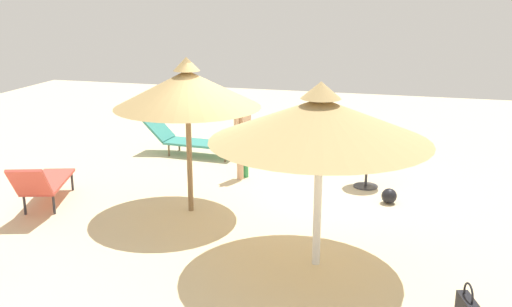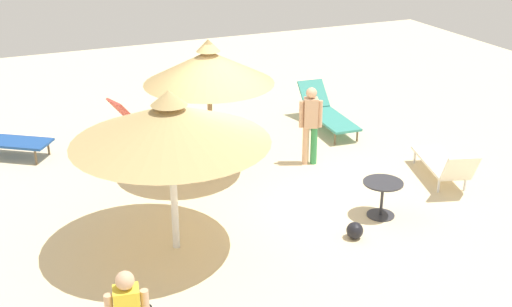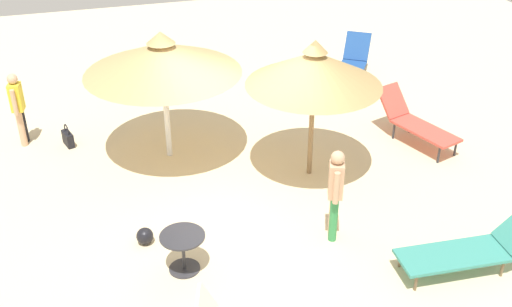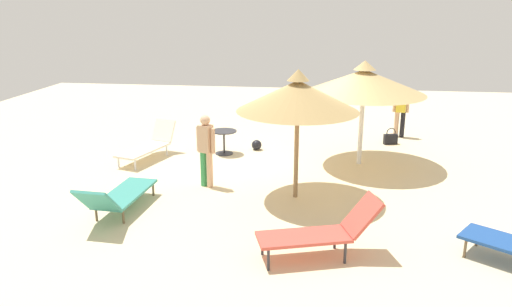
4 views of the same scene
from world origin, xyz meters
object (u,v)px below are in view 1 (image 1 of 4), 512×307
(parasol_umbrella_center, at_px, (320,120))
(side_table_round, at_px, (367,165))
(parasol_umbrella_near_right, at_px, (187,89))
(lounge_chair_front, at_px, (43,182))
(person_standing_far_left, at_px, (243,135))
(beach_ball, at_px, (389,196))
(lounge_chair_near_left, at_px, (188,139))
(lounge_chair_back, at_px, (343,143))

(parasol_umbrella_center, relative_size, side_table_round, 4.36)
(parasol_umbrella_near_right, xyz_separation_m, parasol_umbrella_center, (1.42, 2.37, -0.07))
(parasol_umbrella_center, distance_m, side_table_round, 3.80)
(lounge_chair_front, relative_size, person_standing_far_left, 1.25)
(parasol_umbrella_near_right, distance_m, beach_ball, 3.95)
(parasol_umbrella_center, height_order, beach_ball, parasol_umbrella_center)
(parasol_umbrella_near_right, bearing_deg, lounge_chair_near_left, -157.87)
(parasol_umbrella_near_right, bearing_deg, parasol_umbrella_center, 59.16)
(lounge_chair_front, relative_size, beach_ball, 7.29)
(lounge_chair_front, xyz_separation_m, lounge_chair_near_left, (-3.75, 1.15, -0.09))
(lounge_chair_front, distance_m, person_standing_far_left, 3.75)
(lounge_chair_back, bearing_deg, parasol_umbrella_near_right, -28.72)
(parasol_umbrella_near_right, distance_m, lounge_chair_back, 4.66)
(lounge_chair_near_left, bearing_deg, parasol_umbrella_near_right, 22.13)
(lounge_chair_near_left, distance_m, lounge_chair_back, 3.44)
(lounge_chair_near_left, bearing_deg, lounge_chair_front, -17.02)
(lounge_chair_back, relative_size, beach_ball, 7.18)
(parasol_umbrella_near_right, height_order, person_standing_far_left, parasol_umbrella_near_right)
(lounge_chair_near_left, bearing_deg, person_standing_far_left, 52.01)
(lounge_chair_near_left, bearing_deg, lounge_chair_back, 99.95)
(lounge_chair_back, relative_size, person_standing_far_left, 1.23)
(person_standing_far_left, relative_size, beach_ball, 5.82)
(parasol_umbrella_near_right, height_order, side_table_round, parasol_umbrella_near_right)
(beach_ball, bearing_deg, lounge_chair_near_left, -113.71)
(person_standing_far_left, distance_m, beach_ball, 3.04)
(lounge_chair_back, height_order, person_standing_far_left, person_standing_far_left)
(parasol_umbrella_center, xyz_separation_m, lounge_chair_back, (-5.22, -0.29, -1.65))
(beach_ball, bearing_deg, parasol_umbrella_center, -17.74)
(parasol_umbrella_near_right, height_order, lounge_chair_back, parasol_umbrella_near_right)
(lounge_chair_front, distance_m, side_table_round, 5.79)
(parasol_umbrella_center, distance_m, lounge_chair_front, 5.15)
(side_table_round, height_order, beach_ball, side_table_round)
(lounge_chair_near_left, height_order, lounge_chair_back, lounge_chair_back)
(parasol_umbrella_center, distance_m, lounge_chair_near_left, 6.13)
(beach_ball, bearing_deg, lounge_chair_back, -156.26)
(parasol_umbrella_center, relative_size, lounge_chair_near_left, 1.32)
(lounge_chair_near_left, relative_size, lounge_chair_back, 1.13)
(person_standing_far_left, bearing_deg, lounge_chair_near_left, -127.99)
(parasol_umbrella_near_right, height_order, parasol_umbrella_center, parasol_umbrella_near_right)
(lounge_chair_front, height_order, side_table_round, lounge_chair_front)
(parasol_umbrella_center, bearing_deg, parasol_umbrella_near_right, -120.84)
(lounge_chair_front, height_order, person_standing_far_left, person_standing_far_left)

